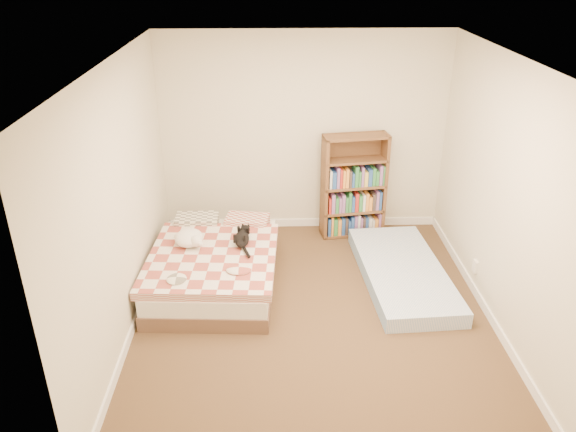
{
  "coord_description": "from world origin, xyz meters",
  "views": [
    {
      "loc": [
        -0.38,
        -4.62,
        3.35
      ],
      "look_at": [
        -0.24,
        0.3,
        0.97
      ],
      "focal_mm": 35.0,
      "sensor_mm": 36.0,
      "label": 1
    }
  ],
  "objects_px": {
    "bookshelf": "(353,197)",
    "black_cat": "(242,237)",
    "floor_mattress": "(402,273)",
    "white_dog": "(190,238)",
    "bed": "(215,264)"
  },
  "relations": [
    {
      "from": "bookshelf",
      "to": "black_cat",
      "type": "bearing_deg",
      "value": -150.94
    },
    {
      "from": "floor_mattress",
      "to": "black_cat",
      "type": "xyz_separation_m",
      "value": [
        -1.76,
        0.12,
        0.41
      ]
    },
    {
      "from": "bookshelf",
      "to": "white_dog",
      "type": "distance_m",
      "value": 2.18
    },
    {
      "from": "floor_mattress",
      "to": "black_cat",
      "type": "bearing_deg",
      "value": 172.35
    },
    {
      "from": "black_cat",
      "to": "white_dog",
      "type": "distance_m",
      "value": 0.56
    },
    {
      "from": "bed",
      "to": "bookshelf",
      "type": "relative_size",
      "value": 1.42
    },
    {
      "from": "white_dog",
      "to": "floor_mattress",
      "type": "bearing_deg",
      "value": -1.68
    },
    {
      "from": "bed",
      "to": "floor_mattress",
      "type": "distance_m",
      "value": 2.06
    },
    {
      "from": "floor_mattress",
      "to": "white_dog",
      "type": "height_order",
      "value": "white_dog"
    },
    {
      "from": "bed",
      "to": "black_cat",
      "type": "bearing_deg",
      "value": 21.88
    },
    {
      "from": "bookshelf",
      "to": "black_cat",
      "type": "relative_size",
      "value": 2.21
    },
    {
      "from": "bookshelf",
      "to": "floor_mattress",
      "type": "xyz_separation_m",
      "value": [
        0.42,
        -1.15,
        -0.42
      ]
    },
    {
      "from": "bed",
      "to": "black_cat",
      "type": "height_order",
      "value": "black_cat"
    },
    {
      "from": "floor_mattress",
      "to": "black_cat",
      "type": "relative_size",
      "value": 3.16
    },
    {
      "from": "bookshelf",
      "to": "white_dog",
      "type": "bearing_deg",
      "value": -159.01
    }
  ]
}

